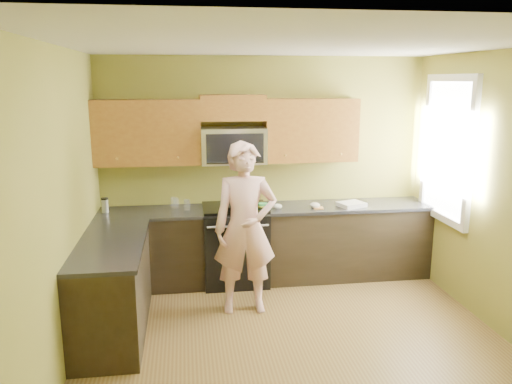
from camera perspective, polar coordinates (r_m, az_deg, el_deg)
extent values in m
plane|color=brown|center=(4.86, 4.72, -17.31)|extent=(4.00, 4.00, 0.00)
plane|color=white|center=(4.22, 5.40, 16.36)|extent=(4.00, 4.00, 0.00)
plane|color=olive|center=(6.27, 0.91, 2.78)|extent=(4.00, 0.00, 4.00)
plane|color=olive|center=(2.55, 15.48, -12.69)|extent=(4.00, 0.00, 4.00)
plane|color=olive|center=(4.36, -21.53, -2.49)|extent=(0.00, 4.00, 4.00)
cube|color=black|center=(6.20, 1.31, -6.01)|extent=(4.00, 0.60, 0.88)
cube|color=black|center=(5.15, -15.88, -10.50)|extent=(0.60, 1.60, 0.88)
cube|color=black|center=(6.06, 1.35, -1.91)|extent=(4.00, 0.62, 0.04)
cube|color=black|center=(4.99, -16.08, -5.63)|extent=(0.62, 1.60, 0.04)
cube|color=brown|center=(5.97, -2.66, 9.52)|extent=(0.76, 0.33, 0.30)
imported|color=#DF7B6F|center=(5.25, -1.23, -4.15)|extent=(0.67, 0.45, 1.81)
cube|color=#B27F47|center=(6.04, 7.08, -1.80)|extent=(0.13, 0.13, 0.01)
ellipsoid|color=silver|center=(5.98, 2.45, -1.64)|extent=(0.13, 0.14, 0.06)
ellipsoid|color=silver|center=(6.05, 6.69, -1.50)|extent=(0.14, 0.15, 0.07)
cube|color=silver|center=(6.19, 10.75, -1.39)|extent=(0.36, 0.33, 0.05)
cylinder|color=silver|center=(6.08, -9.06, -1.25)|extent=(0.09, 0.09, 0.12)
cylinder|color=silver|center=(6.14, -9.30, -1.14)|extent=(0.08, 0.08, 0.12)
cylinder|color=silver|center=(5.98, -7.84, -1.45)|extent=(0.09, 0.09, 0.12)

